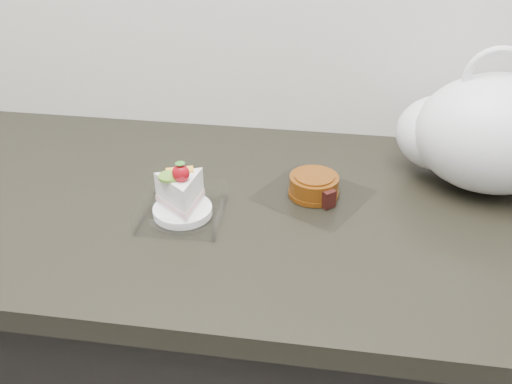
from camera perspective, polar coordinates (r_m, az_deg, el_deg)
name	(u,v)px	position (r m, az deg, el deg)	size (l,w,h in m)	color
counter	(230,373)	(1.31, -2.62, -17.62)	(2.04, 0.64, 0.90)	black
cake_tray	(182,202)	(0.97, -7.42, -0.96)	(0.14, 0.14, 0.11)	white
mooncake_wrap	(314,188)	(1.03, 5.84, 0.43)	(0.23, 0.23, 0.04)	white
plastic_bag	(486,133)	(1.10, 21.98, 5.52)	(0.35, 0.28, 0.26)	white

